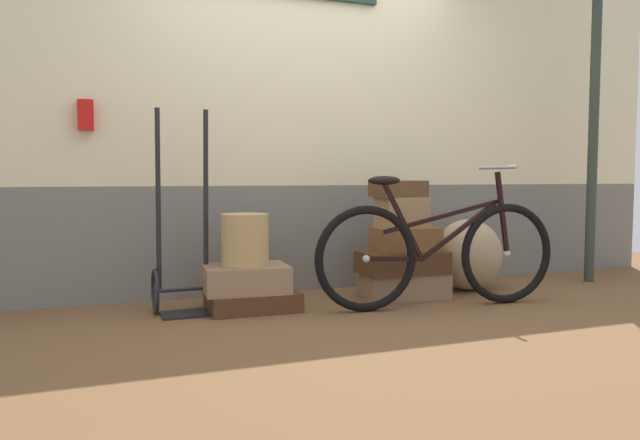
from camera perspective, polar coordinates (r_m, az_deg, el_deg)
name	(u,v)px	position (r m, az deg, el deg)	size (l,w,h in m)	color
ground	(341,314)	(4.06, 1.97, -8.83)	(8.85, 5.20, 0.06)	brown
station_building	(299,123)	(4.77, -1.99, 9.07)	(6.85, 0.74, 2.57)	slate
suitcase_0	(252,300)	(4.08, -6.35, -7.48)	(0.58, 0.43, 0.12)	#4C2D19
suitcase_1	(246,279)	(4.02, -6.95, -5.48)	(0.54, 0.38, 0.18)	#937051
suitcase_2	(403,285)	(4.50, 7.81, -6.01)	(0.60, 0.38, 0.18)	#937051
suitcase_3	(402,262)	(4.43, 7.70, -3.93)	(0.61, 0.36, 0.16)	#4C2D19
suitcase_4	(405,239)	(4.42, 8.01, -1.80)	(0.46, 0.28, 0.17)	brown
suitcase_5	(402,212)	(4.41, 7.68, 0.72)	(0.34, 0.21, 0.22)	#9E754C
suitcase_6	(398,189)	(4.40, 7.34, 2.92)	(0.36, 0.24, 0.12)	brown
wicker_basket	(245,240)	(3.99, -7.03, -1.84)	(0.31, 0.31, 0.34)	tan
luggage_trolley	(184,265)	(4.03, -12.64, -4.17)	(0.39, 0.37, 1.31)	black
burlap_sack	(468,255)	(4.85, 13.67, -3.18)	(0.55, 0.46, 0.55)	tan
bicycle	(438,253)	(4.15, 11.02, -3.04)	(1.72, 0.46, 0.95)	black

